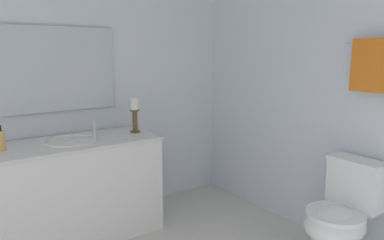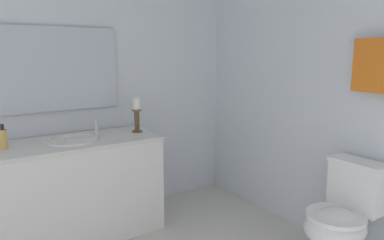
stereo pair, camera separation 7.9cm
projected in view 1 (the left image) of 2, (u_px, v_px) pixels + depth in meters
The scene contains 9 objects.
wall_back at pixel (344, 87), 2.67m from camera, with size 3.11×0.04×2.45m, color silver.
wall_left at pixel (78, 83), 3.07m from camera, with size 0.04×2.96×2.45m, color silver.
vanity_cabinet at pixel (74, 190), 2.86m from camera, with size 0.58×1.34×0.80m.
sink_basin at pixel (72, 146), 2.79m from camera, with size 0.40×0.40×0.24m.
mirror at pixel (56, 70), 2.91m from camera, with size 0.02×0.96×0.68m, color silver.
candle_holder_tall at pixel (135, 114), 3.07m from camera, with size 0.09×0.09×0.29m.
soap_bottle at pixel (1, 140), 2.51m from camera, with size 0.06×0.06×0.18m.
toilet at pixel (341, 216), 2.49m from camera, with size 0.39×0.54×0.75m.
towel_near_vanity at pixel (371, 65), 2.41m from camera, with size 0.28×0.03×0.36m, color orange.
Camera 1 is at (1.52, -0.99, 1.48)m, focal length 33.71 mm.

